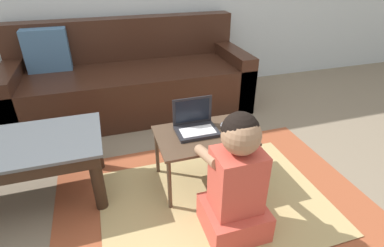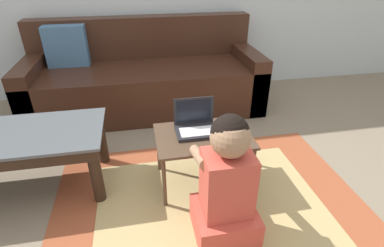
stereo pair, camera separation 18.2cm
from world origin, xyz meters
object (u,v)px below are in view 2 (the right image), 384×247
coffee_table (8,144)px  computer_mouse (227,129)px  laptop_desk (203,141)px  person_seated (227,185)px  couch (145,79)px  laptop (196,126)px

coffee_table → computer_mouse: coffee_table is taller
laptop_desk → person_seated: (0.02, -0.43, 0.00)m
coffee_table → laptop_desk: size_ratio=1.93×
person_seated → couch: bearing=100.7°
coffee_table → person_seated: size_ratio=1.56×
coffee_table → computer_mouse: 1.32m
laptop → person_seated: 0.49m
laptop → computer_mouse: bearing=-12.1°
person_seated → laptop: bearing=96.7°
laptop_desk → person_seated: size_ratio=0.81×
laptop → laptop_desk: bearing=-58.2°
couch → laptop_desk: size_ratio=3.67×
person_seated → computer_mouse: bearing=73.6°
couch → computer_mouse: bearing=-70.0°
computer_mouse → person_seated: (-0.13, -0.44, -0.06)m
coffee_table → computer_mouse: size_ratio=10.69×
laptop → coffee_table: bearing=174.9°
laptop_desk → computer_mouse: size_ratio=5.55×
couch → computer_mouse: 1.30m
laptop → person_seated: (0.06, -0.48, -0.07)m
couch → coffee_table: couch is taller
couch → person_seated: 1.69m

